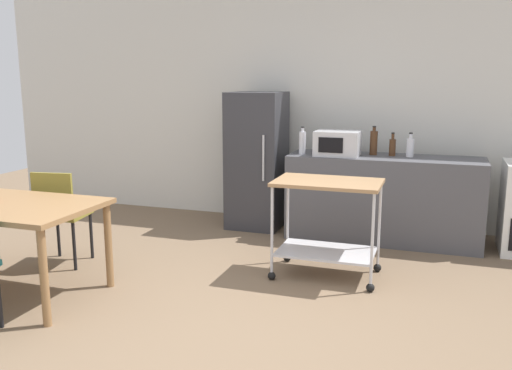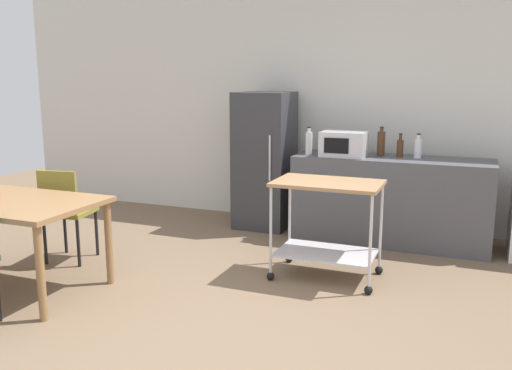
{
  "view_description": "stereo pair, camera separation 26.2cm",
  "coord_description": "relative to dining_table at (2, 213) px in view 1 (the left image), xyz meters",
  "views": [
    {
      "loc": [
        1.44,
        -3.19,
        1.72
      ],
      "look_at": [
        -0.05,
        1.2,
        0.8
      ],
      "focal_mm": 38.44,
      "sensor_mm": 36.0,
      "label": 1
    },
    {
      "loc": [
        1.68,
        -3.1,
        1.72
      ],
      "look_at": [
        -0.05,
        1.2,
        0.8
      ],
      "focal_mm": 38.44,
      "sensor_mm": 36.0,
      "label": 2
    }
  ],
  "objects": [
    {
      "name": "bottle_soy_sauce",
      "position": [
        1.82,
        2.38,
        0.36
      ],
      "size": [
        0.07,
        0.07,
        0.29
      ],
      "color": "silver",
      "rests_on": "kitchen_counter"
    },
    {
      "name": "back_wall",
      "position": [
        1.79,
        3.08,
        0.78
      ],
      "size": [
        8.4,
        0.12,
        2.9
      ],
      "primitive_type": "cube",
      "color": "silver",
      "rests_on": "ground_plane"
    },
    {
      "name": "chair_olive",
      "position": [
        -0.02,
        0.7,
        -0.15
      ],
      "size": [
        0.46,
        0.46,
        0.89
      ],
      "rotation": [
        0.0,
        0.0,
        3.31
      ],
      "color": "olive",
      "rests_on": "ground_plane"
    },
    {
      "name": "ground_plane",
      "position": [
        1.79,
        -0.12,
        -0.67
      ],
      "size": [
        12.0,
        12.0,
        0.0
      ],
      "primitive_type": "plane",
      "color": "brown"
    },
    {
      "name": "bottle_olive_oil",
      "position": [
        2.56,
        2.57,
        0.36
      ],
      "size": [
        0.08,
        0.08,
        0.31
      ],
      "color": "#4C2D19",
      "rests_on": "kitchen_counter"
    },
    {
      "name": "kitchen_cart",
      "position": [
        2.34,
        1.21,
        -0.1
      ],
      "size": [
        0.91,
        0.57,
        0.85
      ],
      "color": "#A37A51",
      "rests_on": "ground_plane"
    },
    {
      "name": "bottle_soda",
      "position": [
        2.93,
        2.54,
        0.33
      ],
      "size": [
        0.08,
        0.08,
        0.25
      ],
      "color": "silver",
      "rests_on": "kitchen_counter"
    },
    {
      "name": "refrigerator",
      "position": [
        1.24,
        2.58,
        0.1
      ],
      "size": [
        0.6,
        0.63,
        1.55
      ],
      "color": "#333338",
      "rests_on": "ground_plane"
    },
    {
      "name": "kitchen_counter",
      "position": [
        2.69,
        2.48,
        -0.22
      ],
      "size": [
        2.0,
        0.64,
        0.9
      ],
      "primitive_type": "cube",
      "color": "#4C4C51",
      "rests_on": "ground_plane"
    },
    {
      "name": "dining_table",
      "position": [
        0.0,
        0.0,
        0.0
      ],
      "size": [
        1.5,
        0.9,
        0.75
      ],
      "color": "olive",
      "rests_on": "ground_plane"
    },
    {
      "name": "microwave",
      "position": [
        2.2,
        2.38,
        0.36
      ],
      "size": [
        0.46,
        0.35,
        0.26
      ],
      "color": "silver",
      "rests_on": "kitchen_counter"
    },
    {
      "name": "bottle_hot_sauce",
      "position": [
        2.75,
        2.56,
        0.33
      ],
      "size": [
        0.07,
        0.07,
        0.25
      ],
      "color": "#4C2D19",
      "rests_on": "kitchen_counter"
    }
  ]
}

